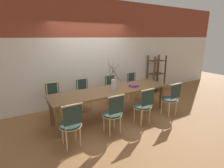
# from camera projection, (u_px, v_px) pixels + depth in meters

# --- Properties ---
(ground_plane) EXTENTS (16.00, 16.00, 0.00)m
(ground_plane) POSITION_uv_depth(u_px,v_px,m) (112.00, 116.00, 4.76)
(ground_plane) COLOR olive
(wall_rear) EXTENTS (12.00, 0.06, 3.20)m
(wall_rear) POSITION_uv_depth(u_px,v_px,m) (90.00, 53.00, 5.44)
(wall_rear) COLOR silver
(wall_rear) RESTS_ON ground_plane
(dining_table) EXTENTS (3.23, 0.87, 0.75)m
(dining_table) POSITION_uv_depth(u_px,v_px,m) (112.00, 93.00, 4.59)
(dining_table) COLOR brown
(dining_table) RESTS_ON ground_plane
(chair_near_leftend) EXTENTS (0.43, 0.43, 0.92)m
(chair_near_leftend) POSITION_uv_depth(u_px,v_px,m) (71.00, 123.00, 3.30)
(chair_near_leftend) COLOR #233833
(chair_near_leftend) RESTS_ON ground_plane
(chair_near_left) EXTENTS (0.43, 0.43, 0.92)m
(chair_near_left) POSITION_uv_depth(u_px,v_px,m) (113.00, 112.00, 3.76)
(chair_near_left) COLOR #233833
(chair_near_left) RESTS_ON ground_plane
(chair_near_center) EXTENTS (0.43, 0.43, 0.92)m
(chair_near_center) POSITION_uv_depth(u_px,v_px,m) (144.00, 105.00, 4.19)
(chair_near_center) COLOR #233833
(chair_near_center) RESTS_ON ground_plane
(chair_near_right) EXTENTS (0.43, 0.43, 0.92)m
(chair_near_right) POSITION_uv_depth(u_px,v_px,m) (171.00, 98.00, 4.66)
(chair_near_right) COLOR #233833
(chair_near_right) RESTS_ON ground_plane
(chair_far_leftend) EXTENTS (0.43, 0.43, 0.92)m
(chair_far_leftend) POSITION_uv_depth(u_px,v_px,m) (54.00, 98.00, 4.63)
(chair_far_leftend) COLOR #233833
(chair_far_leftend) RESTS_ON ground_plane
(chair_far_left) EXTENTS (0.43, 0.43, 0.92)m
(chair_far_left) POSITION_uv_depth(u_px,v_px,m) (84.00, 93.00, 5.05)
(chair_far_left) COLOR #233833
(chair_far_left) RESTS_ON ground_plane
(chair_far_center) EXTENTS (0.43, 0.43, 0.92)m
(chair_far_center) POSITION_uv_depth(u_px,v_px,m) (112.00, 88.00, 5.52)
(chair_far_center) COLOR #233833
(chair_far_center) RESTS_ON ground_plane
(chair_far_right) EXTENTS (0.43, 0.43, 0.92)m
(chair_far_right) POSITION_uv_depth(u_px,v_px,m) (133.00, 85.00, 5.94)
(chair_far_right) COLOR #233833
(chair_far_right) RESTS_ON ground_plane
(vase_centerpiece) EXTENTS (0.42, 0.42, 0.81)m
(vase_centerpiece) POSITION_uv_depth(u_px,v_px,m) (114.00, 84.00, 4.51)
(vase_centerpiece) COLOR silver
(vase_centerpiece) RESTS_ON dining_table
(book_stack) EXTENTS (0.23, 0.21, 0.05)m
(book_stack) POSITION_uv_depth(u_px,v_px,m) (134.00, 86.00, 4.84)
(book_stack) COLOR #842D8C
(book_stack) RESTS_ON dining_table
(shelving_rack) EXTENTS (0.61, 0.41, 1.40)m
(shelving_rack) POSITION_uv_depth(u_px,v_px,m) (156.00, 74.00, 6.75)
(shelving_rack) COLOR #513823
(shelving_rack) RESTS_ON ground_plane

